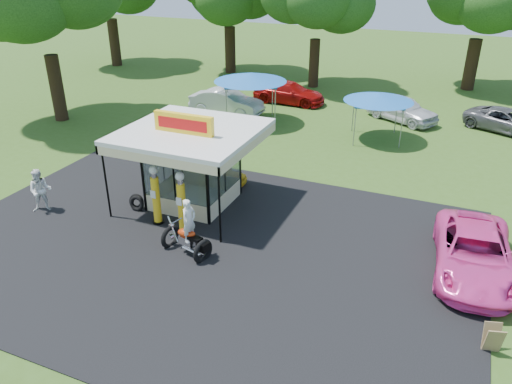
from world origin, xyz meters
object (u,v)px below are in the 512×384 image
gas_pump_right (182,204)px  tent_east (379,97)px  kiosk_car (217,174)px  a_frame_sign (493,339)px  tent_west (250,77)px  motorcycle (188,233)px  bg_car_c (402,109)px  spectator_west (41,191)px  bg_car_b (289,93)px  bg_car_d (507,121)px  bg_car_a (227,102)px  gas_station_kiosk (193,165)px  pink_sedan (474,253)px  gas_pump_left (156,197)px

gas_pump_right → tent_east: 14.44m
kiosk_car → a_frame_sign: bearing=-119.8°
tent_west → tent_east: size_ratio=1.15×
motorcycle → bg_car_c: size_ratio=0.49×
gas_pump_right → spectator_west: (-6.32, -0.85, -0.27)m
bg_car_b → tent_west: 5.57m
motorcycle → bg_car_d: bearing=75.1°
bg_car_a → bg_car_b: size_ratio=0.95×
a_frame_sign → spectator_west: spectator_west is taller
a_frame_sign → bg_car_a: size_ratio=0.17×
gas_station_kiosk → pink_sedan: gas_station_kiosk is taller
pink_sedan → gas_station_kiosk: bearing=170.5°
bg_car_c → bg_car_d: 6.17m
a_frame_sign → spectator_west: 17.56m
gas_pump_left → bg_car_c: (7.02, 17.49, -0.40)m
gas_pump_right → bg_car_b: 18.86m
spectator_west → tent_east: tent_east is taller
gas_station_kiosk → tent_west: gas_station_kiosk is taller
gas_station_kiosk → tent_west: (-2.27, 11.29, 1.08)m
gas_pump_left → tent_east: 14.78m
bg_car_c → motorcycle: bearing=-164.6°
motorcycle → tent_east: 15.44m
pink_sedan → bg_car_b: same height
kiosk_car → bg_car_c: 14.65m
spectator_west → tent_east: (11.19, 14.38, 1.54)m
motorcycle → a_frame_sign: motorcycle is taller
pink_sedan → bg_car_c: bg_car_c is taller
bg_car_c → bg_car_a: bearing=134.9°
bg_car_d → motorcycle: bearing=175.8°
bg_car_a → tent_east: bearing=-95.3°
bg_car_a → bg_car_d: (17.15, 3.45, -0.14)m
bg_car_a → tent_west: (2.16, -0.95, 2.05)m
spectator_west → bg_car_b: (4.02, 19.56, -0.20)m
bg_car_a → bg_car_c: bearing=-73.8°
a_frame_sign → kiosk_car: bearing=134.7°
motorcycle → gas_pump_right: bearing=142.3°
gas_station_kiosk → bg_car_b: size_ratio=1.04×
gas_station_kiosk → bg_car_d: bearing=51.0°
gas_pump_left → kiosk_car: bearing=84.0°
kiosk_car → tent_east: bearing=-32.3°
gas_pump_left → bg_car_d: (13.18, 17.88, -0.54)m
gas_pump_right → bg_car_b: bearing=97.0°
tent_east → a_frame_sign: bearing=-68.3°
gas_pump_right → tent_west: 14.06m
gas_pump_right → a_frame_sign: (11.17, -2.32, -0.79)m
kiosk_car → bg_car_b: 14.25m
pink_sedan → tent_west: bearing=133.1°
gas_pump_left → bg_car_b: size_ratio=0.49×
kiosk_car → tent_west: 9.66m
tent_west → bg_car_b: bearing=81.4°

